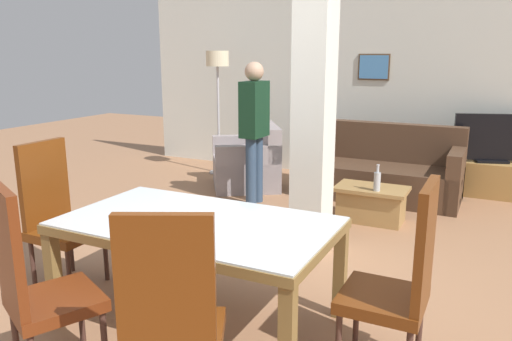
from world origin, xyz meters
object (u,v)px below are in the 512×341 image
dining_chair_near_right (172,318)px  floor_lamp (218,71)px  bottle (377,181)px  standing_person (254,124)px  dining_chair_near_left (35,281)px  coffee_table (371,203)px  dining_chair_head_left (57,212)px  dining_chair_head_right (401,277)px  tv_screen (494,139)px  tv_stand (489,179)px  sofa (380,173)px  dining_table (198,239)px  armchair (249,165)px

dining_chair_near_right → floor_lamp: 5.42m
bottle → standing_person: size_ratio=0.17×
dining_chair_near_left → dining_chair_near_right: (0.89, 0.01, 0.00)m
dining_chair_near_left → coffee_table: (1.00, 3.51, -0.39)m
dining_chair_near_right → dining_chair_head_left: 1.96m
dining_chair_near_left → bottle: 3.55m
dining_chair_head_right → standing_person: (-2.21, 2.61, 0.39)m
tv_screen → tv_stand: bearing=180.0°
dining_chair_head_right → bottle: 2.56m
dining_chair_near_right → sofa: (-0.03, 4.51, -0.28)m
sofa → tv_stand: size_ratio=1.92×
dining_chair_head_left → floor_lamp: bearing=-168.4°
dining_chair_near_left → tv_screen: dining_chair_near_left is taller
bottle → tv_stand: 2.07m
dining_chair_near_right → dining_chair_head_right: same height
dining_table → coffee_table: 2.67m
dining_chair_head_left → tv_stand: 5.18m
dining_table → dining_chair_head_left: (-1.29, 0.00, 0.00)m
coffee_table → tv_stand: bearing=55.8°
dining_table → tv_stand: bearing=68.4°
dining_chair_head_left → standing_person: standing_person is taller
coffee_table → standing_person: bearing=178.9°
dining_chair_head_left → standing_person: (0.41, 2.61, 0.39)m
tv_stand → coffee_table: bearing=-124.2°
sofa → armchair: sofa is taller
armchair → tv_screen: tv_screen is taller
dining_chair_head_left → coffee_table: size_ratio=1.50×
dining_chair_near_left → bottle: size_ratio=4.01×
dining_chair_head_left → dining_chair_head_right: size_ratio=1.00×
dining_table → dining_chair_head_left: bearing=180.0°
dining_chair_head_right → floor_lamp: (-3.40, 3.80, 0.95)m
standing_person → dining_chair_near_right: bearing=21.7°
dining_chair_head_left → tv_screen: size_ratio=1.22×
floor_lamp → standing_person: 1.77m
coffee_table → floor_lamp: 3.19m
dining_chair_near_left → armchair: bearing=127.2°
dining_table → floor_lamp: (-2.07, 3.80, 0.95)m
dining_table → standing_person: 2.78m
armchair → tv_screen: (2.98, 0.94, 0.45)m
dining_chair_near_right → coffee_table: size_ratio=1.50×
sofa → tv_screen: size_ratio=2.10×
dining_chair_near_left → dining_chair_head_right: 2.00m
tv_stand → tv_screen: bearing=0.0°
standing_person → floor_lamp: bearing=-133.7°
dining_chair_near_left → dining_chair_near_right: 0.89m
dining_chair_near_right → standing_person: 3.79m
dining_table → dining_chair_near_right: size_ratio=1.57×
dining_chair_near_left → dining_chair_head_right: same height
dining_table → tv_screen: size_ratio=1.93×
dining_chair_near_right → tv_stand: bearing=50.6°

